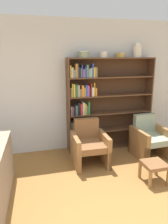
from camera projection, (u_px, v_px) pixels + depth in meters
wall_back at (82, 86)px, 4.68m from camera, size 12.00×0.06×2.75m
bookshelf at (101, 105)px, 4.71m from camera, size 1.88×0.30×1.98m
bowl_stoneware at (84, 54)px, 4.32m from camera, size 0.24×0.24×0.12m
bowl_olive at (103, 54)px, 4.43m from camera, size 0.18×0.18×0.11m
bowl_brass at (120, 55)px, 4.52m from camera, size 0.22×0.22×0.09m
vase_tall at (137, 51)px, 4.60m from camera, size 0.18×0.18×0.29m
armchair_leather at (89, 145)px, 4.16m from camera, size 0.66×0.69×0.83m
armchair_cushioned at (150, 138)px, 4.48m from camera, size 0.67×0.71×0.83m
footstool at (154, 166)px, 3.56m from camera, size 0.36×0.36×0.34m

